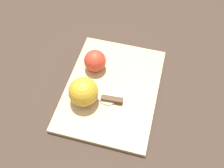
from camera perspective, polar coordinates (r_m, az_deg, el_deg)
The scene contains 6 objects.
ground_plane at distance 0.85m, azimuth -0.00°, elevation -1.30°, with size 4.00×4.00×0.00m, color #38281E.
cutting_board at distance 0.84m, azimuth -0.00°, elevation -1.04°, with size 0.40×0.31×0.01m.
apple_half_left at distance 0.86m, azimuth -3.73°, elevation 5.05°, with size 0.07×0.07×0.07m.
apple_half_right at distance 0.78m, azimuth -6.22°, elevation -1.70°, with size 0.09×0.09×0.09m.
knife at distance 0.81m, azimuth -1.19°, elevation -3.27°, with size 0.04×0.18×0.02m.
apple_slice at distance 0.82m, azimuth -0.76°, elevation -2.71°, with size 0.06×0.06×0.01m.
Camera 1 is at (0.44, 0.15, 0.71)m, focal length 42.00 mm.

